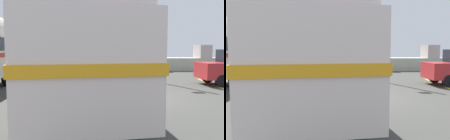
# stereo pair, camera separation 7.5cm
# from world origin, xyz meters

# --- Properties ---
(ground) EXTENTS (32.00, 26.00, 0.02)m
(ground) POSITION_xyz_m (0.00, 0.00, 0.01)
(ground) COLOR #3F3F3A
(breakwater) EXTENTS (31.36, 2.23, 2.30)m
(breakwater) POSITION_xyz_m (0.04, 11.79, 0.67)
(breakwater) COLOR #B1B7A0
(breakwater) RESTS_ON ground
(vintage_coach) EXTENTS (4.23, 8.90, 3.70)m
(vintage_coach) POSITION_xyz_m (-1.76, -1.86, 2.05)
(vintage_coach) COLOR black
(vintage_coach) RESTS_ON ground
(lamp_post) EXTENTS (0.93, 0.45, 7.38)m
(lamp_post) POSITION_xyz_m (-0.02, 7.13, 4.11)
(lamp_post) COLOR #5B5B60
(lamp_post) RESTS_ON ground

